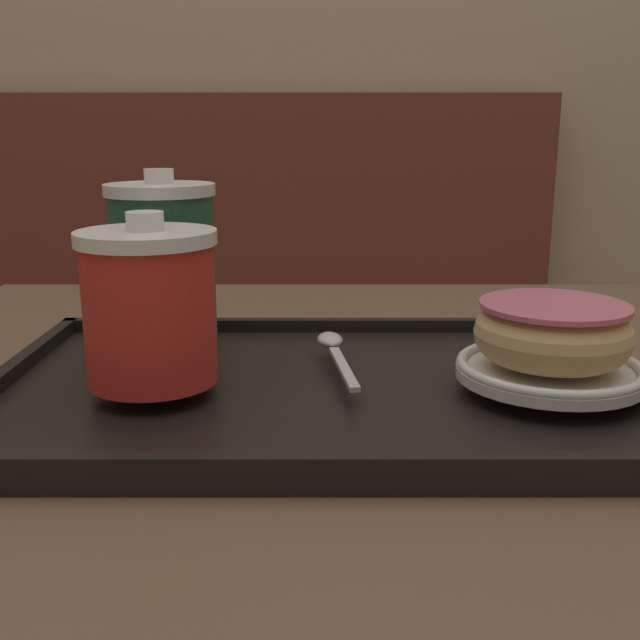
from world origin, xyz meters
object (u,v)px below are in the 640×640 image
Objects in this scene: coffee_cup_front at (150,306)px; donut_chocolate_glazed at (553,332)px; spoon at (335,347)px; coffee_cup_rear at (164,262)px.

coffee_cup_front is 1.09× the size of donut_chocolate_glazed.
donut_chocolate_glazed is at bearing -120.60° from spoon.
spoon is at bearing 156.98° from donut_chocolate_glazed.
coffee_cup_rear is 1.30× the size of donut_chocolate_glazed.
coffee_cup_rear is at bearing 160.63° from donut_chocolate_glazed.
donut_chocolate_glazed reaches higher than spoon.
donut_chocolate_glazed is 0.84× the size of spoon.
coffee_cup_rear is at bearing 96.30° from coffee_cup_front.
coffee_cup_front reaches higher than donut_chocolate_glazed.
coffee_cup_front is 0.30m from donut_chocolate_glazed.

